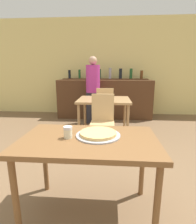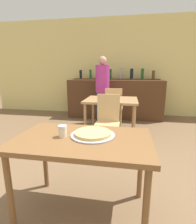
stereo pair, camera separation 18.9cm
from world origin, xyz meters
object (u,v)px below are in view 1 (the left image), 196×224
pizza_tray (98,134)px  cheese_shaker (68,132)px  person_standing (93,88)px  chair_far_side_front (102,118)px  chair_far_side_back (105,105)px

pizza_tray → cheese_shaker: size_ratio=3.85×
cheese_shaker → person_standing: size_ratio=0.06×
chair_far_side_front → person_standing: (-0.31, 1.50, 0.36)m
chair_far_side_front → pizza_tray: (0.03, -1.37, 0.24)m
chair_far_side_front → pizza_tray: size_ratio=2.37×
chair_far_side_front → cheese_shaker: 1.48m
chair_far_side_back → cheese_shaker: (-0.22, -2.62, 0.27)m
chair_far_side_front → cheese_shaker: chair_far_side_front is taller
pizza_tray → cheese_shaker: 0.26m
cheese_shaker → person_standing: bearing=91.8°
chair_far_side_back → cheese_shaker: 2.64m
chair_far_side_front → cheese_shaker: (-0.22, -1.44, 0.27)m
pizza_tray → person_standing: bearing=96.8°
chair_far_side_front → chair_far_side_back: (-0.00, 1.18, 0.00)m
chair_far_side_front → cheese_shaker: size_ratio=9.12×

